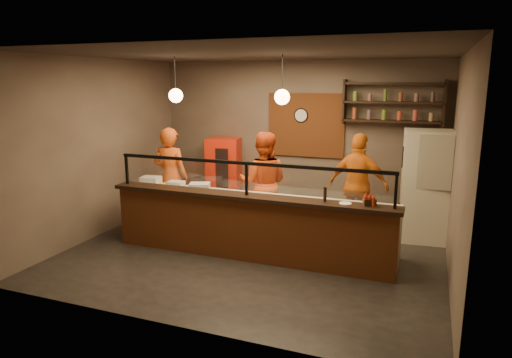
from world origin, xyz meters
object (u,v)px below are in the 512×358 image
at_px(pepper_mill, 325,194).
at_px(condiment_caddy, 370,202).
at_px(wall_clock, 301,115).
at_px(pizza_dough, 274,199).
at_px(cook_mid, 263,183).
at_px(fridge, 426,186).
at_px(cook_left, 171,177).
at_px(red_cooler, 224,175).
at_px(cook_right, 358,186).

bearing_deg(pepper_mill, condiment_caddy, 2.58).
bearing_deg(wall_clock, pizza_dough, -85.14).
relative_size(wall_clock, condiment_caddy, 1.77).
distance_m(wall_clock, cook_mid, 1.88).
distance_m(fridge, condiment_caddy, 2.09).
height_order(cook_left, pepper_mill, cook_left).
relative_size(pizza_dough, condiment_caddy, 2.63).
bearing_deg(pepper_mill, cook_left, 161.60).
bearing_deg(cook_mid, fridge, -177.42).
bearing_deg(red_cooler, pizza_dough, -59.34).
relative_size(cook_left, red_cooler, 1.21).
bearing_deg(red_cooler, cook_mid, -52.82).
height_order(cook_left, condiment_caddy, cook_left).
xyz_separation_m(wall_clock, condiment_caddy, (1.77, -2.70, -0.99)).
relative_size(wall_clock, fridge, 0.15).
xyz_separation_m(cook_mid, pepper_mill, (1.43, -1.27, 0.22)).
height_order(wall_clock, cook_right, wall_clock).
bearing_deg(cook_right, pizza_dough, 60.35).
bearing_deg(fridge, condiment_caddy, -115.72).
bearing_deg(fridge, pizza_dough, -151.35).
relative_size(cook_left, fridge, 0.99).
distance_m(cook_right, red_cooler, 3.08).
relative_size(cook_right, fridge, 0.97).
xyz_separation_m(cook_right, red_cooler, (-2.99, 0.71, -0.15)).
distance_m(red_cooler, condiment_caddy, 4.16).
bearing_deg(red_cooler, wall_clock, -1.15).
bearing_deg(cook_left, pepper_mill, 159.49).
relative_size(fridge, pepper_mill, 8.94).
bearing_deg(cook_left, wall_clock, -144.86).
relative_size(wall_clock, pepper_mill, 1.37).
distance_m(cook_left, pepper_mill, 3.46).
xyz_separation_m(wall_clock, pizza_dough, (0.19, -2.29, -1.19)).
relative_size(wall_clock, cook_right, 0.16).
height_order(fridge, red_cooler, fridge).
xyz_separation_m(wall_clock, cook_left, (-2.15, -1.63, -1.13)).
xyz_separation_m(cook_left, cook_mid, (1.85, 0.18, -0.02)).
height_order(cook_left, pizza_dough, cook_left).
relative_size(cook_left, condiment_caddy, 11.40).
height_order(condiment_caddy, pepper_mill, pepper_mill).
relative_size(fridge, condiment_caddy, 11.57).
height_order(cook_mid, pizza_dough, cook_mid).
xyz_separation_m(condiment_caddy, pepper_mill, (-0.64, -0.03, 0.06)).
height_order(wall_clock, condiment_caddy, wall_clock).
bearing_deg(condiment_caddy, pizza_dough, 165.41).
bearing_deg(red_cooler, condiment_caddy, -47.09).
height_order(cook_mid, red_cooler, cook_mid).
relative_size(pizza_dough, pepper_mill, 2.03).
xyz_separation_m(cook_mid, red_cooler, (-1.32, 1.14, -0.16)).
relative_size(cook_left, pizza_dough, 4.33).
distance_m(wall_clock, pepper_mill, 3.09).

